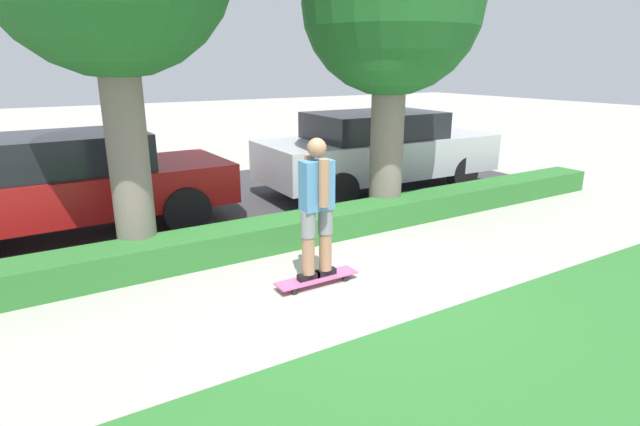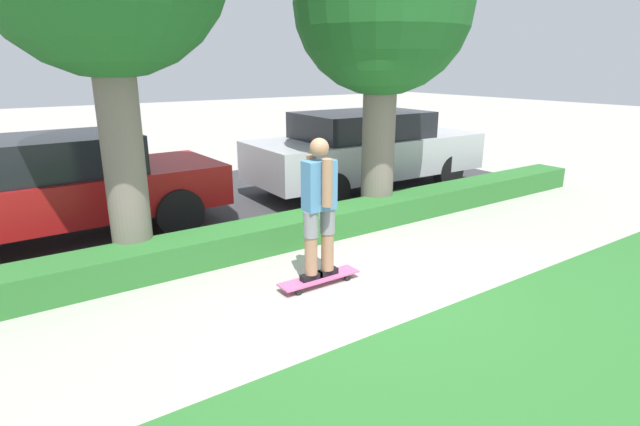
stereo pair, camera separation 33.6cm
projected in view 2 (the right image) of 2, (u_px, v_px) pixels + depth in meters
ground_plane at (362, 282)px, 5.85m from camera, size 60.00×60.00×0.00m
street_asphalt at (217, 203)px, 9.16m from camera, size 12.90×5.00×0.01m
hedge_row at (290, 230)px, 7.05m from camera, size 12.90×0.60×0.39m
skateboard at (319, 278)px, 5.75m from camera, size 1.00×0.24×0.09m
skater_person at (319, 206)px, 5.50m from camera, size 0.49×0.41×1.61m
tree_mid at (383, 9)px, 7.44m from camera, size 2.70×2.70×4.67m
parked_car_front at (59, 186)px, 7.07m from camera, size 4.52×1.86×1.50m
parked_car_middle at (366, 149)px, 9.95m from camera, size 4.84×1.97×1.56m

